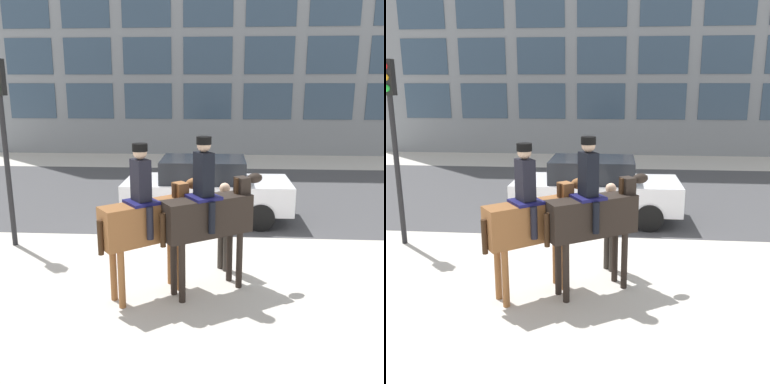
# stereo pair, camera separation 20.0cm
# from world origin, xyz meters

# --- Properties ---
(ground_plane) EXTENTS (80.00, 80.00, 0.00)m
(ground_plane) POSITION_xyz_m (0.00, 0.00, 0.00)
(ground_plane) COLOR beige
(road_surface) EXTENTS (23.67, 8.50, 0.01)m
(road_surface) POSITION_xyz_m (0.00, 4.75, 0.00)
(road_surface) COLOR #444447
(road_surface) RESTS_ON ground_plane
(mounted_horse_lead) EXTENTS (1.65, 1.38, 2.56)m
(mounted_horse_lead) POSITION_xyz_m (-0.53, -2.39, 1.34)
(mounted_horse_lead) COLOR brown
(mounted_horse_lead) RESTS_ON ground_plane
(mounted_horse_companion) EXTENTS (1.73, 1.25, 2.65)m
(mounted_horse_companion) POSITION_xyz_m (0.46, -2.18, 1.39)
(mounted_horse_companion) COLOR black
(mounted_horse_companion) RESTS_ON ground_plane
(pedestrian_bystander) EXTENTS (0.65, 0.84, 1.70)m
(pedestrian_bystander) POSITION_xyz_m (0.72, -1.31, 1.00)
(pedestrian_bystander) COLOR #332D28
(pedestrian_bystander) RESTS_ON ground_plane
(street_car_near_lane) EXTENTS (4.23, 1.87, 1.63)m
(street_car_near_lane) POSITION_xyz_m (0.29, 1.84, 0.84)
(street_car_near_lane) COLOR silver
(street_car_near_lane) RESTS_ON ground_plane
(traffic_light) EXTENTS (0.24, 0.29, 3.95)m
(traffic_light) POSITION_xyz_m (-3.86, -0.30, 2.65)
(traffic_light) COLOR black
(traffic_light) RESTS_ON ground_plane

